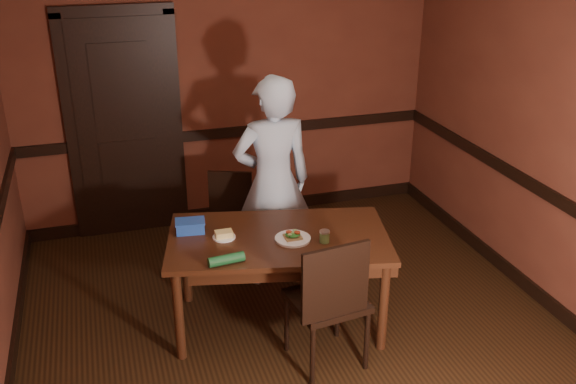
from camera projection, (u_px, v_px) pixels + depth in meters
floor at (302, 342)px, 4.66m from camera, size 4.00×4.50×0.01m
wall_back at (229, 87)px, 6.09m from camera, size 4.00×0.02×2.70m
wall_right at (564, 140)px, 4.67m from camera, size 0.02×4.50×2.70m
dado_back at (231, 132)px, 6.26m from camera, size 4.00×0.03×0.10m
dado_right at (552, 197)px, 4.84m from camera, size 0.03×4.50×0.10m
baseboard_back at (234, 210)px, 6.60m from camera, size 4.00×0.03×0.12m
baseboard_right at (535, 292)px, 5.18m from camera, size 0.03×4.50×0.12m
door at (124, 123)px, 5.90m from camera, size 1.05×0.07×2.20m
dining_table at (279, 281)px, 4.75m from camera, size 1.73×1.21×0.74m
chair_far at (242, 221)px, 5.57m from camera, size 0.50×0.50×0.82m
chair_near at (327, 298)px, 4.30m from camera, size 0.52×0.52×1.00m
person at (273, 183)px, 5.14m from camera, size 0.64×0.42×1.76m
sandwich_plate at (293, 238)px, 4.54m from camera, size 0.26×0.26×0.06m
sauce_jar at (325, 236)px, 4.50m from camera, size 0.07×0.07×0.09m
cheese_saucer at (224, 235)px, 4.57m from camera, size 0.16×0.16×0.05m
food_tub at (190, 226)px, 4.65m from camera, size 0.23×0.17×0.09m
wrapped_veg at (226, 259)px, 4.22m from camera, size 0.25×0.09×0.07m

